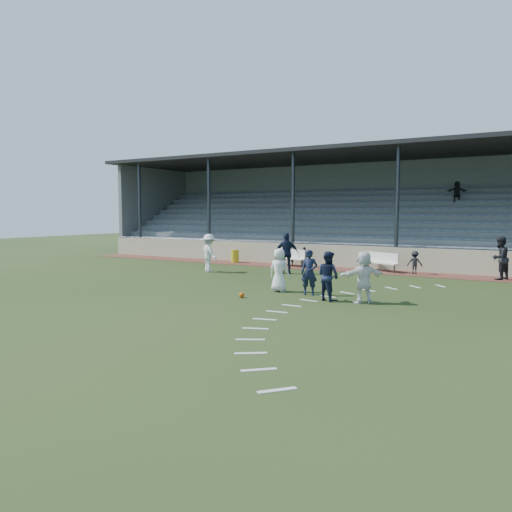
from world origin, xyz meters
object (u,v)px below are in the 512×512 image
at_px(official, 500,258).
at_px(player_white_lead, 279,270).
at_px(bench_left, 291,256).
at_px(player_navy_lead, 309,272).
at_px(football, 242,295).
at_px(trash_bin, 235,256).
at_px(bench_right, 382,260).

bearing_deg(official, player_white_lead, -13.09).
bearing_deg(bench_left, player_navy_lead, -40.35).
bearing_deg(football, trash_bin, 124.44).
xyz_separation_m(trash_bin, player_white_lead, (7.47, -8.28, 0.43)).
distance_m(football, player_navy_lead, 2.63).
distance_m(player_navy_lead, official, 9.77).
xyz_separation_m(bench_right, trash_bin, (-8.87, -0.13, -0.19)).
distance_m(bench_right, trash_bin, 8.88).
relative_size(bench_right, football, 10.26).
distance_m(bench_right, player_white_lead, 8.53).
bearing_deg(bench_right, player_white_lead, -75.65).
distance_m(bench_left, bench_right, 5.05).
distance_m(bench_left, football, 10.58).
bearing_deg(official, football, -9.03).
bearing_deg(football, bench_right, 79.57).
xyz_separation_m(bench_left, trash_bin, (-3.82, 0.08, -0.19)).
bearing_deg(official, bench_right, -67.23).
xyz_separation_m(football, official, (7.35, 9.82, 0.89)).
bearing_deg(player_navy_lead, player_white_lead, 160.31).
height_order(bench_left, trash_bin, bench_left).
bearing_deg(bench_left, trash_bin, -162.34).
height_order(bench_right, player_navy_lead, player_navy_lead).
relative_size(bench_left, football, 10.42).
height_order(player_white_lead, player_navy_lead, player_navy_lead).
bearing_deg(trash_bin, bench_right, 0.82).
relative_size(trash_bin, official, 0.39).
bearing_deg(bench_right, trash_bin, -155.33).
distance_m(bench_right, official, 5.49).
bearing_deg(bench_left, official, 17.43).
distance_m(bench_right, football, 10.49).
xyz_separation_m(bench_right, football, (-1.90, -10.30, -0.49)).
height_order(trash_bin, player_navy_lead, player_navy_lead).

